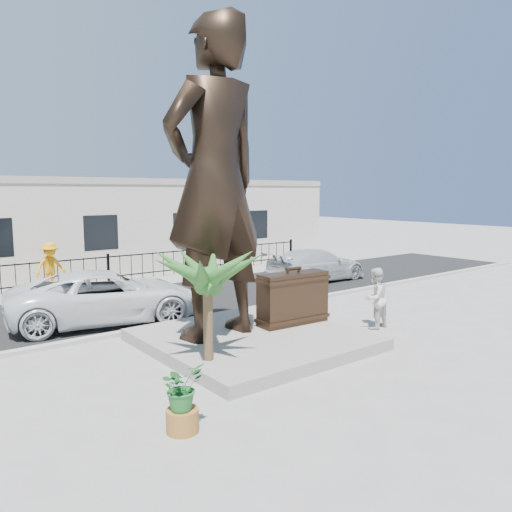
{
  "coord_description": "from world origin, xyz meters",
  "views": [
    {
      "loc": [
        -8.37,
        -8.73,
        4.06
      ],
      "look_at": [
        0.0,
        2.0,
        2.3
      ],
      "focal_mm": 35.0,
      "sensor_mm": 36.0,
      "label": 1
    }
  ],
  "objects_px": {
    "suitcase": "(293,298)",
    "tourist": "(375,298)",
    "statue": "(214,180)",
    "car_white": "(107,297)"
  },
  "relations": [
    {
      "from": "suitcase",
      "to": "tourist",
      "type": "relative_size",
      "value": 1.15
    },
    {
      "from": "tourist",
      "to": "statue",
      "type": "bearing_deg",
      "value": -21.07
    },
    {
      "from": "tourist",
      "to": "car_white",
      "type": "height_order",
      "value": "tourist"
    },
    {
      "from": "statue",
      "to": "car_white",
      "type": "xyz_separation_m",
      "value": [
        -1.32,
        4.14,
        -3.54
      ]
    },
    {
      "from": "suitcase",
      "to": "tourist",
      "type": "distance_m",
      "value": 2.55
    },
    {
      "from": "suitcase",
      "to": "tourist",
      "type": "bearing_deg",
      "value": -21.28
    },
    {
      "from": "statue",
      "to": "tourist",
      "type": "relative_size",
      "value": 4.45
    },
    {
      "from": "suitcase",
      "to": "car_white",
      "type": "bearing_deg",
      "value": 133.46
    },
    {
      "from": "statue",
      "to": "suitcase",
      "type": "relative_size",
      "value": 3.87
    },
    {
      "from": "suitcase",
      "to": "tourist",
      "type": "height_order",
      "value": "tourist"
    }
  ]
}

